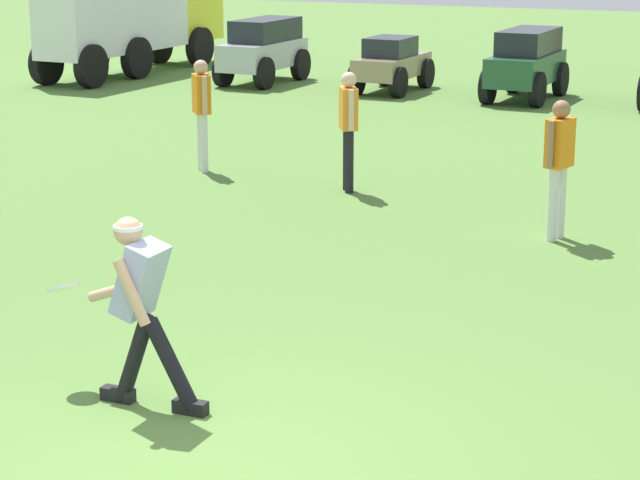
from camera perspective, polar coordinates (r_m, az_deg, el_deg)
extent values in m
plane|color=#557D38|center=(8.29, -5.86, -10.64)|extent=(80.00, 80.00, 0.00)
cylinder|color=black|center=(9.32, -8.47, -5.37)|extent=(0.36, 0.12, 0.72)
cube|color=black|center=(9.51, -9.22, -6.98)|extent=(0.26, 0.10, 0.10)
cylinder|color=black|center=(9.17, -6.81, -5.66)|extent=(0.44, 0.12, 0.69)
cube|color=black|center=(9.21, -5.94, -7.61)|extent=(0.26, 0.10, 0.10)
cube|color=#9EA3D1|center=(9.09, -8.22, -1.79)|extent=(0.36, 0.34, 0.58)
sphere|color=tan|center=(9.04, -8.76, 0.40)|extent=(0.21, 0.21, 0.21)
cylinder|color=white|center=(9.03, -8.77, 0.58)|extent=(0.22, 0.22, 0.03)
cylinder|color=tan|center=(9.42, -9.06, -2.21)|extent=(0.57, 0.09, 0.27)
cylinder|color=tan|center=(8.91, -8.61, -2.39)|extent=(0.28, 0.08, 0.49)
cylinder|color=white|center=(9.75, -11.68, -2.13)|extent=(0.34, 0.35, 0.12)
cylinder|color=silver|center=(17.49, -5.33, 4.43)|extent=(0.16, 0.16, 0.82)
cylinder|color=silver|center=(17.66, -5.45, 4.53)|extent=(0.16, 0.16, 0.82)
cube|color=orange|center=(17.47, -5.45, 6.67)|extent=(0.37, 0.39, 0.54)
cylinder|color=tan|center=(17.26, -5.30, 6.61)|extent=(0.10, 0.10, 0.52)
cylinder|color=tan|center=(17.67, -5.59, 6.79)|extent=(0.10, 0.10, 0.52)
sphere|color=tan|center=(17.42, -5.48, 7.87)|extent=(0.28, 0.28, 0.20)
cylinder|color=black|center=(16.12, 1.35, 3.59)|extent=(0.15, 0.15, 0.82)
cylinder|color=black|center=(16.29, 1.25, 3.72)|extent=(0.15, 0.15, 0.82)
cube|color=orange|center=(16.09, 1.31, 6.03)|extent=(0.35, 0.39, 0.54)
cylinder|color=beige|center=(15.88, 1.44, 5.95)|extent=(0.10, 0.10, 0.52)
cylinder|color=beige|center=(16.29, 1.19, 6.18)|extent=(0.10, 0.10, 0.52)
sphere|color=beige|center=(16.04, 1.32, 7.34)|extent=(0.27, 0.27, 0.20)
cylinder|color=silver|center=(13.99, 10.60, 1.60)|extent=(0.14, 0.14, 0.82)
cylinder|color=silver|center=(14.14, 10.95, 1.73)|extent=(0.14, 0.14, 0.82)
cube|color=orange|center=(13.93, 10.91, 4.39)|extent=(0.29, 0.38, 0.54)
cylinder|color=#936B4C|center=(13.74, 10.49, 4.31)|extent=(0.09, 0.09, 0.52)
cylinder|color=#936B4C|center=(14.11, 11.32, 4.54)|extent=(0.09, 0.09, 0.52)
sphere|color=#936B4C|center=(13.87, 10.98, 5.89)|extent=(0.25, 0.25, 0.20)
cube|color=#B7BABF|center=(26.63, -2.64, 8.47)|extent=(1.07, 2.44, 0.55)
cube|color=#1E232B|center=(26.71, -2.50, 9.58)|extent=(0.93, 1.84, 0.46)
cylinder|color=black|center=(27.62, -2.69, 8.13)|extent=(0.21, 0.67, 0.66)
cylinder|color=black|center=(27.18, -0.89, 8.03)|extent=(0.21, 0.67, 0.66)
cylinder|color=black|center=(26.17, -4.44, 7.73)|extent=(0.21, 0.67, 0.66)
cylinder|color=black|center=(25.70, -2.57, 7.63)|extent=(0.21, 0.67, 0.66)
cube|color=#998466|center=(25.41, 3.31, 7.94)|extent=(0.97, 2.23, 0.42)
cube|color=#1E232B|center=(25.28, 3.24, 8.82)|extent=(0.83, 1.13, 0.38)
cylinder|color=black|center=(26.32, 3.01, 7.72)|extent=(0.20, 0.61, 0.60)
cylinder|color=black|center=(25.99, 4.86, 7.60)|extent=(0.20, 0.61, 0.60)
cylinder|color=black|center=(24.91, 1.67, 7.33)|extent=(0.20, 0.61, 0.60)
cylinder|color=black|center=(24.57, 3.61, 7.21)|extent=(0.20, 0.61, 0.60)
cube|color=#235133|center=(24.53, 9.38, 7.75)|extent=(1.05, 2.44, 0.55)
cube|color=#1E232B|center=(24.62, 9.53, 8.95)|extent=(0.92, 1.83, 0.46)
cylinder|color=black|center=(25.50, 8.84, 7.41)|extent=(0.21, 0.67, 0.66)
cylinder|color=black|center=(25.24, 10.94, 7.24)|extent=(0.21, 0.67, 0.66)
cylinder|color=black|center=(23.91, 7.68, 6.97)|extent=(0.21, 0.67, 0.66)
cylinder|color=black|center=(23.64, 9.91, 6.79)|extent=(0.21, 0.67, 0.66)
cube|color=yellow|center=(30.31, -6.14, 10.17)|extent=(1.14, 1.76, 1.15)
cube|color=white|center=(27.85, -9.44, 10.16)|extent=(1.38, 4.26, 1.65)
cylinder|color=black|center=(30.40, -7.38, 8.87)|extent=(0.29, 0.91, 0.90)
cylinder|color=black|center=(29.78, -5.51, 8.80)|extent=(0.29, 0.91, 0.90)
cylinder|color=black|center=(28.27, -10.32, 8.31)|extent=(0.29, 0.91, 0.90)
cylinder|color=black|center=(27.61, -8.37, 8.24)|extent=(0.29, 0.91, 0.90)
cylinder|color=black|center=(26.97, -12.40, 7.90)|extent=(0.29, 0.91, 0.90)
cylinder|color=black|center=(26.28, -10.42, 7.82)|extent=(0.29, 0.91, 0.90)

